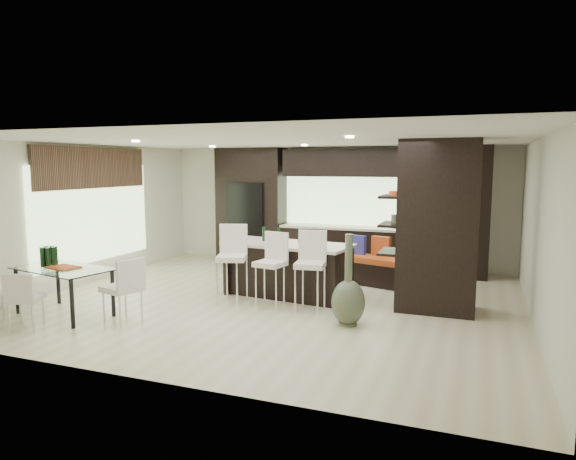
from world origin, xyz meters
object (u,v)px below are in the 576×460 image
at_px(bench, 370,270).
at_px(dining_table, 65,292).
at_px(kitchen_island, 288,269).
at_px(floor_vase, 348,280).
at_px(chair_near, 26,302).
at_px(chair_end, 122,293).
at_px(stool_right, 310,279).
at_px(stool_mid, 270,277).
at_px(stool_left, 232,272).

relative_size(bench, dining_table, 0.92).
distance_m(kitchen_island, floor_vase, 1.95).
relative_size(chair_near, chair_end, 0.85).
xyz_separation_m(stool_right, bench, (0.51, 2.19, -0.24)).
bearing_deg(stool_mid, chair_end, -126.65).
distance_m(stool_mid, dining_table, 3.19).
xyz_separation_m(stool_left, stool_right, (1.38, 0.01, -0.02)).
xyz_separation_m(kitchen_island, chair_near, (-2.78, -3.08, -0.09)).
relative_size(stool_mid, floor_vase, 0.74).
bearing_deg(floor_vase, bench, 94.91).
xyz_separation_m(stool_mid, stool_right, (0.69, -0.01, 0.02)).
height_order(kitchen_island, floor_vase, floor_vase).
height_order(bench, chair_near, chair_near).
distance_m(floor_vase, chair_end, 3.30).
bearing_deg(bench, chair_end, -111.26).
xyz_separation_m(stool_mid, chair_end, (-1.69, -1.57, -0.04)).
relative_size(stool_left, dining_table, 0.69).
bearing_deg(chair_near, stool_left, 25.54).
relative_size(floor_vase, chair_near, 1.74).
xyz_separation_m(stool_right, chair_end, (-2.38, -1.56, -0.07)).
bearing_deg(kitchen_island, chair_end, -118.46).
bearing_deg(chair_end, chair_near, 138.33).
bearing_deg(dining_table, stool_mid, 40.88).
relative_size(kitchen_island, chair_near, 2.94).
xyz_separation_m(stool_left, dining_table, (-2.09, -1.55, -0.16)).
relative_size(bench, floor_vase, 1.06).
distance_m(kitchen_island, chair_end, 2.91).
height_order(kitchen_island, stool_mid, stool_mid).
height_order(stool_mid, stool_right, stool_right).
bearing_deg(stool_left, dining_table, -160.73).
relative_size(stool_left, stool_mid, 1.08).
distance_m(bench, dining_table, 5.47).
height_order(stool_mid, chair_near, stool_mid).
bearing_deg(stool_mid, kitchen_island, 100.52).
distance_m(stool_left, floor_vase, 2.18).
height_order(stool_left, floor_vase, floor_vase).
relative_size(stool_left, bench, 0.75).
distance_m(stool_right, floor_vase, 0.91).
xyz_separation_m(stool_mid, floor_vase, (1.43, -0.51, 0.18)).
height_order(stool_mid, chair_end, stool_mid).
relative_size(stool_mid, chair_near, 1.28).
relative_size(bench, chair_end, 1.57).
xyz_separation_m(bench, dining_table, (-3.98, -3.75, 0.10)).
height_order(stool_right, floor_vase, floor_vase).
bearing_deg(stool_right, stool_mid, 171.26).
relative_size(kitchen_island, stool_right, 2.19).
xyz_separation_m(floor_vase, dining_table, (-4.21, -1.05, -0.30)).
distance_m(stool_mid, bench, 2.50).
xyz_separation_m(stool_right, floor_vase, (0.74, -0.50, 0.15)).
height_order(kitchen_island, bench, kitchen_island).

